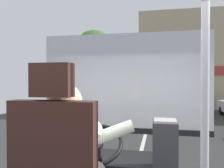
% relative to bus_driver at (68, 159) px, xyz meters
% --- Properties ---
extents(ground, '(18.00, 44.00, 0.06)m').
position_rel_bus_driver_xyz_m(ground, '(0.05, 9.21, -1.61)').
color(ground, '#333333').
extents(bus_driver, '(0.80, 0.57, 0.75)m').
position_rel_bus_driver_xyz_m(bus_driver, '(0.00, 0.00, 0.00)').
color(bus_driver, '#332D28').
rests_on(bus_driver, driver_seat).
extents(handrail_pole, '(0.04, 0.04, 1.93)m').
position_rel_bus_driver_xyz_m(handrail_pole, '(0.80, -0.03, 0.21)').
color(handrail_pole, '#B7B7BC').
rests_on(handrail_pole, bus_floor).
extents(fare_box, '(0.23, 0.25, 0.88)m').
position_rel_bus_driver_xyz_m(fare_box, '(0.62, 0.90, -0.32)').
color(fare_box, '#333338').
rests_on(fare_box, bus_floor).
extents(windshield_panel, '(2.50, 0.08, 1.48)m').
position_rel_bus_driver_xyz_m(windshield_panel, '(0.05, 2.03, 0.29)').
color(windshield_panel, silver).
extents(street_tree, '(2.44, 2.44, 5.02)m').
position_rel_bus_driver_xyz_m(street_tree, '(-3.17, 11.70, 2.18)').
color(street_tree, '#4C3828').
rests_on(street_tree, ground).
extents(shop_building, '(11.33, 5.98, 7.19)m').
position_rel_bus_driver_xyz_m(shop_building, '(4.72, 18.67, 2.01)').
color(shop_building, tan).
rests_on(shop_building, ground).
extents(parked_car_red, '(1.99, 3.80, 1.35)m').
position_rel_bus_driver_xyz_m(parked_car_red, '(5.26, 17.64, -0.89)').
color(parked_car_red, maroon).
rests_on(parked_car_red, ground).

